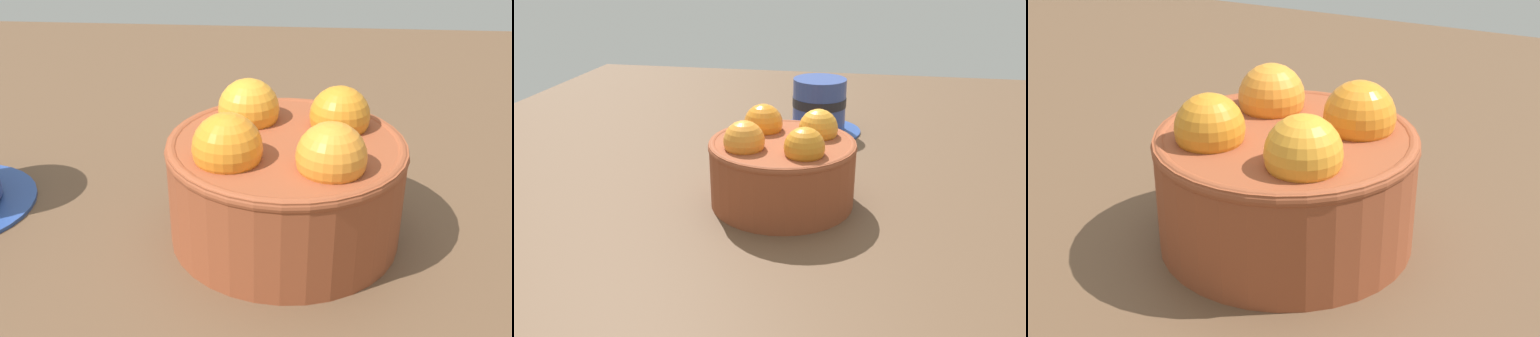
{
  "view_description": "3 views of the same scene",
  "coord_description": "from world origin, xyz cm",
  "views": [
    {
      "loc": [
        -0.8,
        38.07,
        25.43
      ],
      "look_at": [
        1.94,
        1.67,
        6.12
      ],
      "focal_mm": 43.41,
      "sensor_mm": 36.0,
      "label": 1
    },
    {
      "loc": [
        -54.48,
        -8.58,
        26.98
      ],
      "look_at": [
        -0.33,
        1.35,
        4.15
      ],
      "focal_mm": 36.93,
      "sensor_mm": 36.0,
      "label": 2
    },
    {
      "loc": [
        18.32,
        -37.44,
        25.14
      ],
      "look_at": [
        -1.0,
        1.75,
        4.08
      ],
      "focal_mm": 51.61,
      "sensor_mm": 36.0,
      "label": 3
    }
  ],
  "objects": [
    {
      "name": "ground_plane",
      "position": [
        0.0,
        0.0,
        -1.56
      ],
      "size": [
        142.33,
        114.44,
        3.11
      ],
      "primitive_type": "cube",
      "color": "brown"
    },
    {
      "name": "terracotta_bowl",
      "position": [
        0.02,
        0.02,
        4.65
      ],
      "size": [
        16.6,
        16.6,
        10.48
      ],
      "color": "brown",
      "rests_on": "ground_plane"
    }
  ]
}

